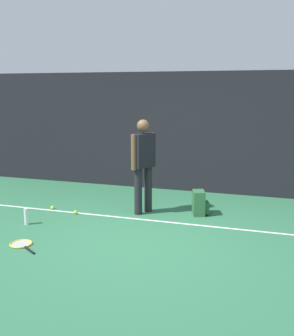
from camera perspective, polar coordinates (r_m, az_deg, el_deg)
ground_plane at (r=6.11m, az=-1.13°, el=-9.95°), size 12.00×12.00×0.00m
back_fence at (r=8.64m, az=5.15°, el=5.18°), size 10.00×0.10×2.59m
court_line at (r=6.81m, az=0.98°, el=-7.63°), size 9.00×0.05×0.00m
tennis_player at (r=7.01m, az=-0.56°, el=1.07°), size 0.39×0.47×1.70m
tennis_racket at (r=6.08m, az=-17.69°, el=-10.51°), size 0.61×0.48×0.03m
backpack at (r=7.13m, az=7.61°, el=-5.10°), size 0.35×0.35×0.44m
tennis_ball_near_player at (r=7.27m, az=-10.32°, el=-6.33°), size 0.07×0.07×0.07m
tennis_ball_by_fence at (r=7.64m, az=-13.54°, el=-5.59°), size 0.07×0.07×0.07m
water_bottle at (r=6.90m, az=-17.10°, el=-6.74°), size 0.07×0.07×0.27m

